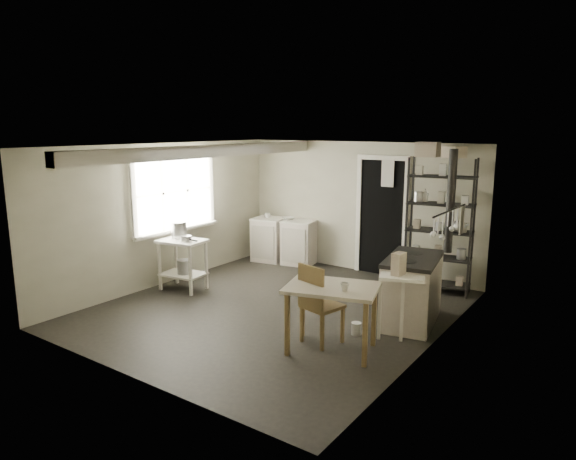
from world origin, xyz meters
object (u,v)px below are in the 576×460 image
Objects in this scene: prep_table at (183,265)px; stockpot at (179,230)px; base_cabinets at (284,238)px; chair at (322,304)px; flour_sack at (420,274)px; work_table at (332,319)px; shelf_rack at (439,232)px; stove at (412,290)px.

stockpot is (-0.13, 0.07, 0.54)m from prep_table.
chair is (2.55, -2.79, 0.03)m from base_cabinets.
flour_sack is at bearing 35.69° from prep_table.
base_cabinets is 2.76m from flour_sack.
chair reaches higher than work_table.
work_table is at bearing -19.82° from chair.
flour_sack is at bearing 90.19° from work_table.
shelf_rack reaches higher than prep_table.
work_table is at bearing -89.81° from flour_sack.
shelf_rack reaches higher than base_cabinets.
chair is at bearing -10.48° from stockpot.
base_cabinets is at bearing 78.23° from stockpot.
stockpot is 0.12× the size of shelf_rack.
shelf_rack is 1.85× the size of stove.
shelf_rack is at bearing 2.49° from flour_sack.
stockpot is 3.10m from chair.
chair is (3.01, -0.56, -0.45)m from stockpot.
prep_table is 4.05m from shelf_rack.
base_cabinets is 4.02m from work_table.
base_cabinets is (0.46, 2.23, -0.48)m from stockpot.
stockpot is at bearing -157.22° from shelf_rack.
stove is at bearing -73.73° from flour_sack.
prep_table is 3.15m from work_table.
chair reaches higher than stove.
stockpot reaches higher than flour_sack.
stockpot reaches higher than base_cabinets.
shelf_rack is 2.92m from work_table.
shelf_rack is (3.34, 2.22, 0.55)m from prep_table.
stove is 1.38m from chair.
stockpot is at bearing 152.98° from prep_table.
stockpot is 0.25× the size of work_table.
work_table is 0.27m from chair.
shelf_rack is at bearing -12.02° from base_cabinets.
prep_table is at bearing -176.16° from chair.
stockpot is at bearing -112.34° from base_cabinets.
prep_table is 0.56m from stockpot.
stockpot is at bearing 179.87° from stove.
prep_table is 0.71× the size of stove.
shelf_rack is at bearing 33.65° from prep_table.
flour_sack is (3.08, 2.21, -0.16)m from prep_table.
base_cabinets is at bearing 169.51° from shelf_rack.
stove is at bearing -36.73° from base_cabinets.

